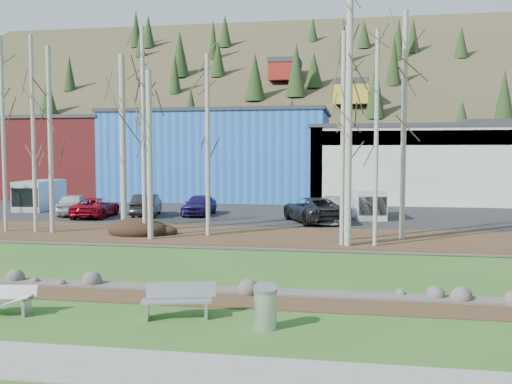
% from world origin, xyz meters
% --- Properties ---
extents(ground, '(200.00, 200.00, 0.00)m').
position_xyz_m(ground, '(0.00, 0.00, 0.00)').
color(ground, '#2E581E').
rests_on(ground, ground).
extents(footpath, '(80.00, 2.00, 0.04)m').
position_xyz_m(footpath, '(0.00, -3.50, 0.02)').
color(footpath, slate).
rests_on(footpath, ground).
extents(dirt_strip, '(80.00, 1.80, 0.03)m').
position_xyz_m(dirt_strip, '(0.00, 2.10, 0.01)').
color(dirt_strip, '#382616').
rests_on(dirt_strip, ground).
extents(near_bank_rocks, '(80.00, 0.80, 0.50)m').
position_xyz_m(near_bank_rocks, '(0.00, 3.10, 0.00)').
color(near_bank_rocks, '#47423D').
rests_on(near_bank_rocks, ground).
extents(river, '(80.00, 8.00, 0.90)m').
position_xyz_m(river, '(0.00, 7.20, 0.00)').
color(river, '#121F33').
rests_on(river, ground).
extents(far_bank_rocks, '(80.00, 0.80, 0.46)m').
position_xyz_m(far_bank_rocks, '(0.00, 11.30, 0.00)').
color(far_bank_rocks, '#47423D').
rests_on(far_bank_rocks, ground).
extents(far_bank, '(80.00, 7.00, 0.15)m').
position_xyz_m(far_bank, '(0.00, 14.50, 0.07)').
color(far_bank, '#382616').
rests_on(far_bank, ground).
extents(parking_lot, '(80.00, 14.00, 0.14)m').
position_xyz_m(parking_lot, '(0.00, 25.00, 0.07)').
color(parking_lot, black).
rests_on(parking_lot, ground).
extents(building_brick, '(16.32, 12.24, 7.80)m').
position_xyz_m(building_brick, '(-24.00, 39.00, 3.91)').
color(building_brick, maroon).
rests_on(building_brick, ground).
extents(building_blue, '(20.40, 12.24, 8.30)m').
position_xyz_m(building_blue, '(-6.00, 39.00, 4.16)').
color(building_blue, blue).
rests_on(building_blue, ground).
extents(building_white, '(18.36, 12.24, 6.80)m').
position_xyz_m(building_white, '(12.00, 38.98, 3.41)').
color(building_white, '#B8B8B4').
rests_on(building_white, ground).
extents(hillside, '(160.00, 72.00, 35.00)m').
position_xyz_m(hillside, '(0.00, 84.00, 17.50)').
color(hillside, '#363421').
rests_on(hillside, ground).
extents(bench_intact, '(1.95, 1.02, 0.94)m').
position_xyz_m(bench_intact, '(1.94, 0.15, 0.47)').
color(bench_intact, '#B5B9BB').
rests_on(bench_intact, ground).
extents(bench_damaged, '(1.82, 0.87, 0.78)m').
position_xyz_m(bench_damaged, '(-2.92, -0.40, 0.39)').
color(bench_damaged, '#B5B9BB').
rests_on(bench_damaged, ground).
extents(litter_bin, '(0.74, 0.74, 1.00)m').
position_xyz_m(litter_bin, '(4.41, -0.39, 0.50)').
color(litter_bin, '#B5B9BB').
rests_on(litter_bin, ground).
extents(seagull, '(0.37, 0.20, 0.28)m').
position_xyz_m(seagull, '(-3.94, 1.50, 0.15)').
color(seagull, gold).
rests_on(seagull, ground).
extents(dirt_mound, '(3.20, 2.26, 0.63)m').
position_xyz_m(dirt_mound, '(-4.54, 13.77, 0.46)').
color(dirt_mound, black).
rests_on(dirt_mound, far_bank).
extents(birch_0, '(0.25, 0.25, 9.88)m').
position_xyz_m(birch_0, '(-9.36, 13.74, 5.09)').
color(birch_0, beige).
rests_on(birch_0, far_bank).
extents(birch_1, '(0.21, 0.21, 10.48)m').
position_xyz_m(birch_1, '(-10.31, 13.71, 5.39)').
color(birch_1, beige).
rests_on(birch_1, far_bank).
extents(birch_2, '(0.33, 0.33, 9.40)m').
position_xyz_m(birch_2, '(-5.54, 14.35, 4.85)').
color(birch_2, beige).
rests_on(birch_2, far_bank).
extents(birch_3, '(0.22, 0.22, 10.56)m').
position_xyz_m(birch_3, '(-3.95, 13.22, 5.43)').
color(birch_3, beige).
rests_on(birch_3, far_bank).
extents(birch_4, '(0.28, 0.28, 8.28)m').
position_xyz_m(birch_4, '(-3.33, 12.38, 4.29)').
color(birch_4, beige).
rests_on(birch_4, far_bank).
extents(birch_5, '(0.22, 0.22, 9.27)m').
position_xyz_m(birch_5, '(-0.83, 14.08, 4.78)').
color(birch_5, beige).
rests_on(birch_5, far_bank).
extents(birch_6, '(0.20, 0.20, 9.79)m').
position_xyz_m(birch_6, '(6.05, 12.19, 5.05)').
color(birch_6, beige).
rests_on(birch_6, far_bank).
extents(birch_7, '(0.30, 0.30, 11.92)m').
position_xyz_m(birch_7, '(6.32, 12.00, 6.11)').
color(birch_7, beige).
rests_on(birch_7, far_bank).
extents(birch_8, '(0.25, 0.25, 10.34)m').
position_xyz_m(birch_8, '(6.24, 13.72, 5.32)').
color(birch_8, beige).
rests_on(birch_8, far_bank).
extents(birch_9, '(0.26, 0.26, 11.13)m').
position_xyz_m(birch_9, '(8.95, 14.54, 5.72)').
color(birch_9, beige).
rests_on(birch_9, far_bank).
extents(birch_10, '(0.20, 0.20, 9.79)m').
position_xyz_m(birch_10, '(7.55, 12.19, 5.05)').
color(birch_10, beige).
rests_on(birch_10, far_bank).
extents(birch_11, '(0.21, 0.21, 10.48)m').
position_xyz_m(birch_11, '(-12.07, 13.71, 5.39)').
color(birch_11, beige).
rests_on(birch_11, far_bank).
extents(car_0, '(2.92, 4.72, 1.50)m').
position_xyz_m(car_0, '(-12.35, 21.88, 0.89)').
color(car_0, silver).
rests_on(car_0, parking_lot).
extents(car_1, '(2.52, 4.75, 1.49)m').
position_xyz_m(car_1, '(-7.25, 22.26, 0.88)').
color(car_1, black).
rests_on(car_1, parking_lot).
extents(car_2, '(2.60, 4.83, 1.29)m').
position_xyz_m(car_2, '(-10.29, 20.92, 0.78)').
color(car_2, maroon).
rests_on(car_2, parking_lot).
extents(car_3, '(1.71, 4.21, 1.43)m').
position_xyz_m(car_3, '(-3.84, 23.27, 0.86)').
color(car_3, '#231755').
rests_on(car_3, parking_lot).
extents(car_4, '(4.63, 6.12, 1.55)m').
position_xyz_m(car_4, '(4.11, 20.72, 0.91)').
color(car_4, '#28282B').
rests_on(car_4, parking_lot).
extents(car_5, '(2.97, 5.41, 1.48)m').
position_xyz_m(car_5, '(5.18, 20.87, 0.88)').
color(car_5, silver).
rests_on(car_5, parking_lot).
extents(van_white, '(2.38, 4.57, 1.91)m').
position_xyz_m(van_white, '(7.49, 23.53, 1.10)').
color(van_white, white).
rests_on(van_white, parking_lot).
extents(van_grey, '(2.57, 5.15, 2.17)m').
position_xyz_m(van_grey, '(-16.69, 24.83, 1.23)').
color(van_grey, silver).
rests_on(van_grey, parking_lot).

